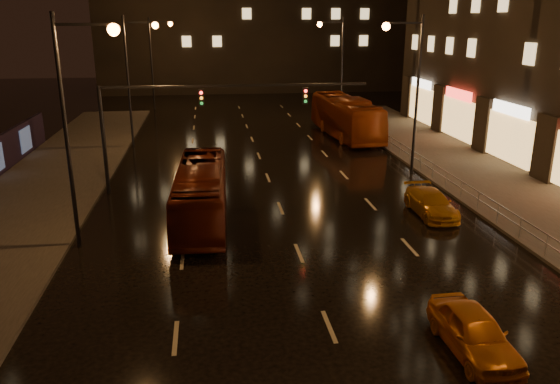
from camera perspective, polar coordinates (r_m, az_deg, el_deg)
name	(u,v)px	position (r m, az deg, el deg)	size (l,w,h in m)	color
ground	(272,187)	(33.13, -0.88, 0.56)	(140.00, 140.00, 0.00)	black
sidewalk_left	(10,225)	(29.80, -26.38, -3.15)	(7.00, 70.00, 0.15)	#38332D
sidewalk_right	(525,202)	(33.00, 24.22, -0.96)	(7.00, 70.00, 0.15)	#38332D
traffic_signal	(183,111)	(31.88, -10.09, 8.36)	(15.31, 0.32, 6.20)	black
railing_right	(447,175)	(33.75, 17.01, 1.68)	(0.05, 56.00, 1.00)	#99999E
bus_red	(201,193)	(27.58, -8.24, -0.07)	(2.37, 10.14, 2.82)	#57190C
bus_curb	(346,117)	(47.76, 6.87, 7.80)	(2.87, 12.28, 3.42)	#92350E
taxi_near	(474,332)	(17.95, 19.60, -13.62)	(1.60, 3.99, 1.36)	#CB6B13
taxi_far	(431,203)	(29.27, 15.50, -1.13)	(1.75, 4.30, 1.25)	#C27A12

